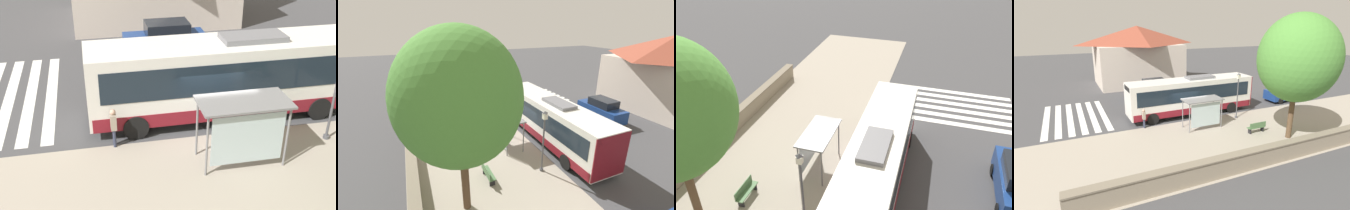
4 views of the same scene
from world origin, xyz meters
The scene contains 12 objects.
ground_plane centered at (0.00, 0.00, 0.00)m, with size 120.00×120.00×0.00m, color #424244.
sidewalk_plaza centered at (-4.50, 0.00, 0.01)m, with size 9.00×44.00×0.02m.
crosswalk_stripes centered at (5.00, 8.74, 0.00)m, with size 9.00×5.25×0.01m.
stone_wall centered at (-8.55, 0.00, 0.60)m, with size 0.60×20.00×1.19m.
background_building centered at (16.52, -0.34, 3.99)m, with size 8.48×11.68×7.77m.
bus centered at (1.53, -1.14, 1.82)m, with size 2.60×11.68×3.51m.
bus_shelter centered at (-1.96, -0.46, 1.99)m, with size 1.57×3.14×2.41m.
pedestrian centered at (-0.02, 3.83, 0.92)m, with size 0.34×0.22×1.58m.
bench centered at (-4.53, -3.76, 0.47)m, with size 0.40×1.50×0.88m.
street_lamp_near centered at (-1.15, -4.30, 2.41)m, with size 0.28×0.28×4.05m.
shade_tree centered at (-6.20, -5.32, 5.80)m, with size 5.43×5.43×8.80m.
parked_car_far_lane centered at (8.33, 0.23, 1.03)m, with size 1.98×4.55×2.13m.
Camera 2 is at (-8.00, -14.26, 8.78)m, focal length 24.00 mm.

